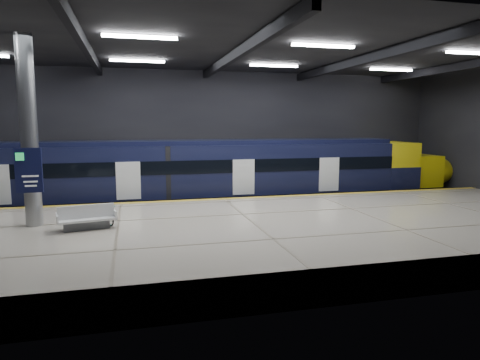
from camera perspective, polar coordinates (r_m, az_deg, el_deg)
name	(u,v)px	position (r m, az deg, el deg)	size (l,w,h in m)	color
ground	(237,234)	(19.10, -0.39, -7.18)	(30.00, 30.00, 0.00)	black
room_shell	(237,103)	(18.49, -0.41, 10.22)	(30.10, 16.10, 8.05)	black
platform	(253,236)	(16.62, 1.70, -7.47)	(30.00, 11.00, 1.10)	beige
safety_strip	(224,199)	(21.48, -2.15, -2.51)	(30.00, 0.40, 0.01)	gold
rails	(214,208)	(24.32, -3.50, -3.79)	(30.00, 1.52, 0.16)	gray
train	(217,174)	(24.04, -3.15, 0.85)	(29.40, 2.84, 3.79)	black
bench	(87,221)	(16.29, -19.77, -5.12)	(2.11, 1.20, 0.88)	#595B60
bicycle	(105,215)	(16.88, -17.53, -4.42)	(0.48, 1.36, 0.72)	#99999E
pannier_bag	(89,220)	(16.97, -19.53, -5.08)	(0.30, 0.18, 0.35)	black
info_column	(29,134)	(17.28, -26.32, 5.46)	(0.90, 0.78, 6.90)	#9EA0A5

